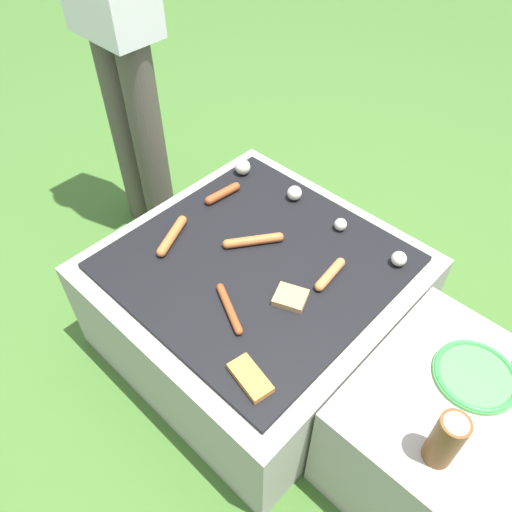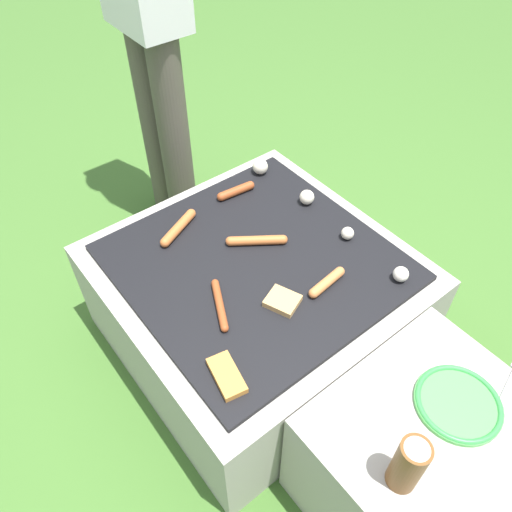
# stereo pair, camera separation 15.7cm
# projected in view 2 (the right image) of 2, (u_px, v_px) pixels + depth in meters

# --- Properties ---
(ground_plane) EXTENTS (14.00, 14.00, 0.00)m
(ground_plane) POSITION_uv_depth(u_px,v_px,m) (256.00, 336.00, 1.89)
(ground_plane) COLOR #3D6628
(grill) EXTENTS (0.91, 0.91, 0.42)m
(grill) POSITION_uv_depth(u_px,v_px,m) (256.00, 302.00, 1.74)
(grill) COLOR #9E998E
(grill) RESTS_ON ground_plane
(side_ledge) EXTENTS (0.47, 0.56, 0.42)m
(side_ledge) POSITION_uv_depth(u_px,v_px,m) (416.00, 459.00, 1.36)
(side_ledge) COLOR #9E998E
(side_ledge) RESTS_ON ground_plane
(sausage_front_right) EXTENTS (0.18, 0.10, 0.02)m
(sausage_front_right) POSITION_uv_depth(u_px,v_px,m) (220.00, 305.00, 1.44)
(sausage_front_right) COLOR #93421E
(sausage_front_right) RESTS_ON grill
(sausage_front_center) EXTENTS (0.13, 0.17, 0.03)m
(sausage_front_center) POSITION_uv_depth(u_px,v_px,m) (257.00, 240.00, 1.62)
(sausage_front_center) COLOR #B7602D
(sausage_front_center) RESTS_ON grill
(sausage_front_left) EXTENTS (0.04, 0.15, 0.03)m
(sausage_front_left) POSITION_uv_depth(u_px,v_px,m) (327.00, 282.00, 1.50)
(sausage_front_left) COLOR #C6753D
(sausage_front_left) RESTS_ON grill
(sausage_back_left) EXTENTS (0.04, 0.15, 0.03)m
(sausage_back_left) POSITION_uv_depth(u_px,v_px,m) (236.00, 191.00, 1.80)
(sausage_back_left) COLOR #93421E
(sausage_back_left) RESTS_ON grill
(sausage_mid_left) EXTENTS (0.10, 0.18, 0.03)m
(sausage_mid_left) POSITION_uv_depth(u_px,v_px,m) (178.00, 228.00, 1.66)
(sausage_mid_left) COLOR #B7602D
(sausage_mid_left) RESTS_ON grill
(bread_slice_left) EXTENTS (0.12, 0.11, 0.02)m
(bread_slice_left) POSITION_uv_depth(u_px,v_px,m) (283.00, 301.00, 1.46)
(bread_slice_left) COLOR tan
(bread_slice_left) RESTS_ON grill
(bread_slice_center) EXTENTS (0.14, 0.09, 0.02)m
(bread_slice_center) POSITION_uv_depth(u_px,v_px,m) (227.00, 376.00, 1.29)
(bread_slice_center) COLOR #D18438
(bread_slice_center) RESTS_ON grill
(mushroom_row) EXTENTS (0.74, 0.07, 0.06)m
(mushroom_row) POSITION_uv_depth(u_px,v_px,m) (311.00, 204.00, 1.73)
(mushroom_row) COLOR beige
(mushroom_row) RESTS_ON grill
(plate_colorful) EXTENTS (0.22, 0.22, 0.02)m
(plate_colorful) POSITION_uv_depth(u_px,v_px,m) (458.00, 403.00, 1.24)
(plate_colorful) COLOR #4CB24C
(plate_colorful) RESTS_ON side_ledge
(condiment_bottle) EXTENTS (0.07, 0.07, 0.20)m
(condiment_bottle) POSITION_uv_depth(u_px,v_px,m) (409.00, 463.00, 1.05)
(condiment_bottle) COLOR brown
(condiment_bottle) RESTS_ON side_ledge
(fork_utensil) EXTENTS (0.06, 0.19, 0.01)m
(fork_utensil) POSITION_uv_depth(u_px,v_px,m) (505.00, 389.00, 1.27)
(fork_utensil) COLOR silver
(fork_utensil) RESTS_ON side_ledge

